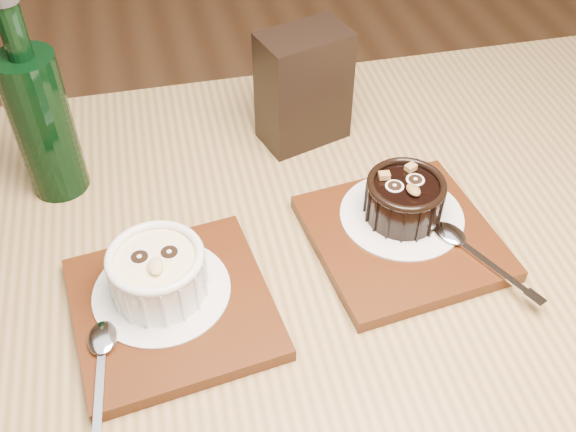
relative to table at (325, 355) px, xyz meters
name	(u,v)px	position (x,y,z in m)	size (l,w,h in m)	color
table	(325,355)	(0.00, 0.00, 0.00)	(1.23, 0.84, 0.75)	olive
tray_left	(173,308)	(-0.15, 0.02, 0.10)	(0.18, 0.18, 0.01)	#4F230D
doily_left	(162,291)	(-0.15, 0.04, 0.11)	(0.13, 0.13, 0.00)	white
ramekin_white	(158,271)	(-0.15, 0.04, 0.14)	(0.09, 0.09, 0.05)	white
spoon_left	(100,372)	(-0.21, -0.04, 0.11)	(0.03, 0.13, 0.01)	silver
tray_right	(402,238)	(0.10, 0.06, 0.10)	(0.18, 0.18, 0.01)	#4F230D
doily_right	(402,215)	(0.10, 0.08, 0.11)	(0.13, 0.13, 0.00)	white
ramekin_dark	(405,197)	(0.10, 0.08, 0.13)	(0.08, 0.08, 0.05)	black
spoon_right	(477,253)	(0.15, 0.01, 0.11)	(0.03, 0.13, 0.01)	silver
condiment_stand	(304,88)	(0.04, 0.25, 0.16)	(0.10, 0.06, 0.14)	black
green_bottle	(42,120)	(-0.24, 0.24, 0.18)	(0.06, 0.06, 0.23)	black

